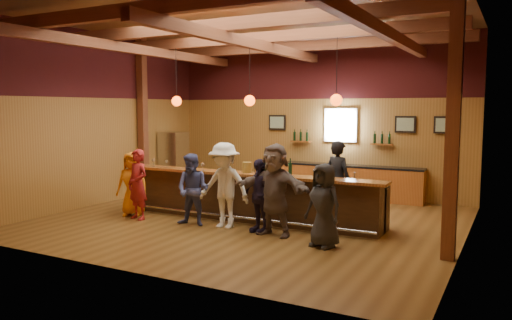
% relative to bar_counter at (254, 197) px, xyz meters
% --- Properties ---
extents(room, '(9.04, 9.00, 4.52)m').
position_rel_bar_counter_xyz_m(room, '(-0.02, -0.09, 2.69)').
color(room, brown).
rests_on(room, ground).
extents(bar_counter, '(6.30, 1.07, 1.11)m').
position_rel_bar_counter_xyz_m(bar_counter, '(0.00, 0.00, 0.00)').
color(bar_counter, black).
rests_on(bar_counter, ground).
extents(back_bar_cabinet, '(4.00, 0.52, 0.95)m').
position_rel_bar_counter_xyz_m(back_bar_cabinet, '(1.18, 3.57, -0.05)').
color(back_bar_cabinet, brown).
rests_on(back_bar_cabinet, ground).
extents(window, '(0.95, 0.09, 0.95)m').
position_rel_bar_counter_xyz_m(window, '(0.78, 3.80, 1.53)').
color(window, silver).
rests_on(window, room).
extents(framed_pictures, '(5.35, 0.05, 0.45)m').
position_rel_bar_counter_xyz_m(framed_pictures, '(1.65, 3.79, 1.58)').
color(framed_pictures, black).
rests_on(framed_pictures, room).
extents(wine_shelves, '(3.00, 0.18, 0.30)m').
position_rel_bar_counter_xyz_m(wine_shelves, '(0.78, 3.73, 1.10)').
color(wine_shelves, brown).
rests_on(wine_shelves, room).
extents(pendant_lights, '(4.24, 0.24, 1.37)m').
position_rel_bar_counter_xyz_m(pendant_lights, '(-0.02, -0.15, 2.19)').
color(pendant_lights, black).
rests_on(pendant_lights, room).
extents(stainless_fridge, '(0.70, 0.70, 1.80)m').
position_rel_bar_counter_xyz_m(stainless_fridge, '(-4.12, 2.45, 0.38)').
color(stainless_fridge, silver).
rests_on(stainless_fridge, ground).
extents(customer_orange, '(0.86, 0.70, 1.51)m').
position_rel_bar_counter_xyz_m(customer_orange, '(-2.74, -0.97, 0.23)').
color(customer_orange, orange).
rests_on(customer_orange, ground).
extents(customer_redvest, '(0.65, 0.50, 1.61)m').
position_rel_bar_counter_xyz_m(customer_redvest, '(-2.34, -1.23, 0.28)').
color(customer_redvest, maroon).
rests_on(customer_redvest, ground).
extents(customer_denim, '(0.83, 0.69, 1.56)m').
position_rel_bar_counter_xyz_m(customer_denim, '(-0.87, -1.14, 0.26)').
color(customer_denim, '#414982').
rests_on(customer_denim, ground).
extents(customer_white, '(1.18, 0.68, 1.82)m').
position_rel_bar_counter_xyz_m(customer_white, '(-0.16, -1.01, 0.39)').
color(customer_white, silver).
rests_on(customer_white, ground).
extents(customer_navy, '(0.96, 0.67, 1.52)m').
position_rel_bar_counter_xyz_m(customer_navy, '(0.68, -1.01, 0.24)').
color(customer_navy, '#1E1830').
rests_on(customer_navy, ground).
extents(customer_brown, '(1.77, 0.74, 1.85)m').
position_rel_bar_counter_xyz_m(customer_brown, '(1.06, -1.08, 0.40)').
color(customer_brown, '#63554F').
rests_on(customer_brown, ground).
extents(customer_dark, '(0.87, 0.71, 1.54)m').
position_rel_bar_counter_xyz_m(customer_dark, '(2.21, -1.41, 0.25)').
color(customer_dark, '#232325').
rests_on(customer_dark, ground).
extents(bartender, '(0.76, 0.62, 1.80)m').
position_rel_bar_counter_xyz_m(bartender, '(1.69, 0.91, 0.38)').
color(bartender, black).
rests_on(bartender, ground).
extents(ice_bucket, '(0.21, 0.21, 0.23)m').
position_rel_bar_counter_xyz_m(ice_bucket, '(-0.02, -0.28, 0.71)').
color(ice_bucket, brown).
rests_on(ice_bucket, bar_counter).
extents(bottle_a, '(0.07, 0.07, 0.34)m').
position_rel_bar_counter_xyz_m(bottle_a, '(0.40, -0.19, 0.72)').
color(bottle_a, black).
rests_on(bottle_a, bar_counter).
extents(bottle_b, '(0.08, 0.08, 0.37)m').
position_rel_bar_counter_xyz_m(bottle_b, '(1.03, -0.27, 0.73)').
color(bottle_b, black).
rests_on(bottle_b, bar_counter).
extents(glass_a, '(0.09, 0.09, 0.19)m').
position_rel_bar_counter_xyz_m(glass_a, '(-2.61, -0.34, 0.73)').
color(glass_a, silver).
rests_on(glass_a, bar_counter).
extents(glass_b, '(0.08, 0.08, 0.18)m').
position_rel_bar_counter_xyz_m(glass_b, '(-2.18, -0.37, 0.72)').
color(glass_b, silver).
rests_on(glass_b, bar_counter).
extents(glass_c, '(0.08, 0.08, 0.17)m').
position_rel_bar_counter_xyz_m(glass_c, '(-1.48, -0.30, 0.71)').
color(glass_c, silver).
rests_on(glass_c, bar_counter).
extents(glass_d, '(0.08, 0.08, 0.19)m').
position_rel_bar_counter_xyz_m(glass_d, '(-1.08, -0.45, 0.72)').
color(glass_d, silver).
rests_on(glass_d, bar_counter).
extents(glass_e, '(0.08, 0.08, 0.19)m').
position_rel_bar_counter_xyz_m(glass_e, '(-0.50, -0.33, 0.72)').
color(glass_e, silver).
rests_on(glass_e, bar_counter).
extents(glass_f, '(0.09, 0.09, 0.20)m').
position_rel_bar_counter_xyz_m(glass_f, '(0.74, -0.41, 0.73)').
color(glass_f, silver).
rests_on(glass_f, bar_counter).
extents(glass_g, '(0.08, 0.08, 0.17)m').
position_rel_bar_counter_xyz_m(glass_g, '(1.58, -0.27, 0.71)').
color(glass_g, silver).
rests_on(glass_g, bar_counter).
extents(glass_h, '(0.07, 0.07, 0.17)m').
position_rel_bar_counter_xyz_m(glass_h, '(1.78, -0.40, 0.71)').
color(glass_h, silver).
rests_on(glass_h, bar_counter).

